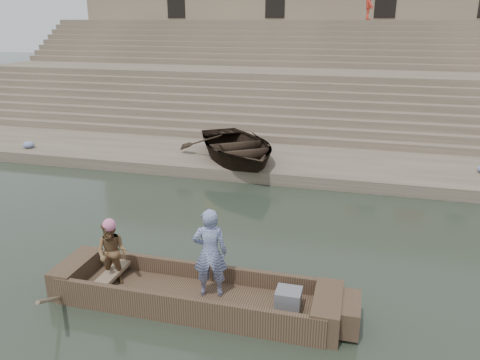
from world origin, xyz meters
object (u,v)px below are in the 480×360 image
at_px(main_rowboat, 194,300).
at_px(rowing_man, 112,253).
at_px(television, 288,300).
at_px(pedestrian, 370,3).
at_px(beached_rowboat, 236,146).
at_px(standing_man, 210,253).

distance_m(main_rowboat, rowing_man, 1.87).
distance_m(rowing_man, television, 3.56).
bearing_deg(main_rowboat, television, 0.00).
bearing_deg(pedestrian, television, 168.40).
bearing_deg(pedestrian, main_rowboat, 163.85).
relative_size(rowing_man, television, 2.88).
bearing_deg(beached_rowboat, main_rowboat, -114.26).
distance_m(standing_man, pedestrian, 23.49).
height_order(main_rowboat, standing_man, standing_man).
relative_size(standing_man, beached_rowboat, 0.36).
distance_m(beached_rowboat, pedestrian, 15.95).
height_order(main_rowboat, television, television).
relative_size(rowing_man, beached_rowboat, 0.27).
bearing_deg(main_rowboat, pedestrian, 83.30).
relative_size(main_rowboat, television, 10.87).
bearing_deg(main_rowboat, standing_man, 19.79).
bearing_deg(standing_man, main_rowboat, 5.35).
xyz_separation_m(rowing_man, pedestrian, (4.39, 22.92, 5.26)).
xyz_separation_m(main_rowboat, rowing_man, (-1.70, 0.02, 0.77)).
height_order(standing_man, pedestrian, pedestrian).
distance_m(rowing_man, pedestrian, 23.92).
distance_m(main_rowboat, standing_man, 1.06).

